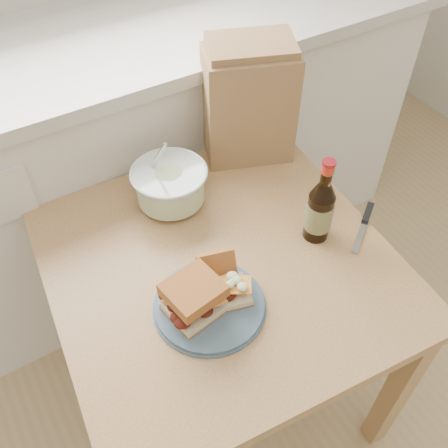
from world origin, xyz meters
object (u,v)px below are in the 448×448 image
dining_table (221,285)px  paper_bag (249,105)px  beer_bottle (320,209)px  coleslaw_bowl (170,187)px  plate (209,305)px

dining_table → paper_bag: (0.29, 0.33, 0.26)m
dining_table → beer_bottle: size_ratio=3.64×
dining_table → coleslaw_bowl: (-0.01, 0.25, 0.15)m
plate → beer_bottle: size_ratio=1.02×
plate → beer_bottle: 0.36m
coleslaw_bowl → beer_bottle: size_ratio=0.84×
coleslaw_bowl → paper_bag: size_ratio=0.64×
dining_table → beer_bottle: (0.25, -0.05, 0.19)m
paper_bag → dining_table: bearing=-110.2°
dining_table → plate: (-0.09, -0.10, 0.11)m
coleslaw_bowl → paper_bag: bearing=14.6°
plate → dining_table: bearing=47.9°
coleslaw_bowl → paper_bag: 0.33m
dining_table → plate: size_ratio=3.56×
dining_table → plate: 0.17m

